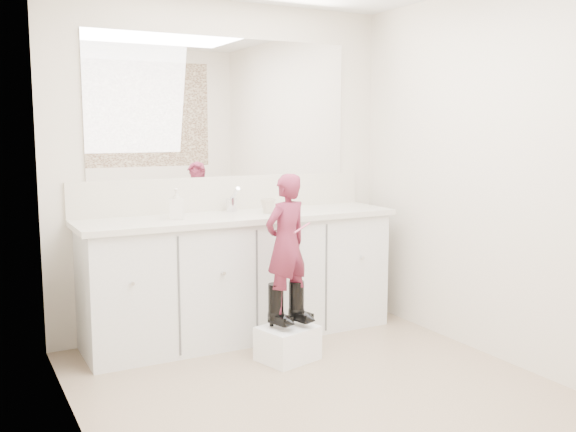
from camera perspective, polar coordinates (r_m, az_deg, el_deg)
floor at (r=3.73m, az=3.73°, el=-15.81°), size 3.00×3.00×0.00m
wall_back at (r=4.76m, az=-5.67°, el=4.25°), size 2.60×0.00×2.60m
wall_front at (r=2.30m, az=24.01°, el=-0.16°), size 2.60×0.00×2.60m
wall_left at (r=2.96m, az=-18.02°, el=1.76°), size 0.00×3.00×3.00m
wall_right at (r=4.26m, az=18.97°, el=3.45°), size 0.00×3.00×3.00m
vanity_cabinet at (r=4.63m, az=-4.24°, el=-5.55°), size 2.20×0.55×0.85m
countertop at (r=4.53m, az=-4.22°, el=-0.11°), size 2.28×0.58×0.04m
backsplash at (r=4.77m, az=-5.57°, el=2.02°), size 2.28×0.03×0.25m
mirror at (r=4.75m, az=-5.69°, el=9.55°), size 2.00×0.02×1.00m
faucet at (r=4.67m, az=-5.05°, el=0.99°), size 0.08×0.08×0.10m
cup at (r=4.59m, az=-1.79°, el=0.91°), size 0.11×0.11×0.10m
soap_bottle at (r=4.34m, az=-9.88°, el=1.08°), size 0.12×0.12×0.21m
step_stool at (r=4.23m, az=-0.03°, el=-11.24°), size 0.41×0.37×0.22m
boot_left at (r=4.14m, az=-1.09°, el=-7.99°), size 0.15×0.21×0.29m
boot_right at (r=4.21m, az=0.75°, el=-7.73°), size 0.15×0.21×0.29m
toddler at (r=4.08m, az=-0.16°, el=-2.44°), size 0.37×0.29×0.89m
toothbrush at (r=4.03m, az=1.25°, el=-1.06°), size 0.13×0.05×0.06m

